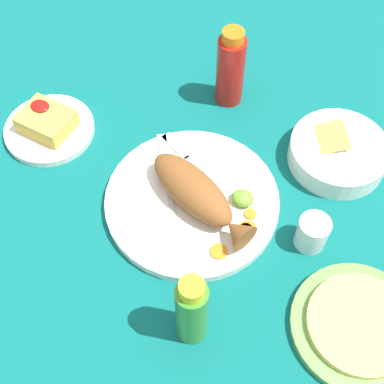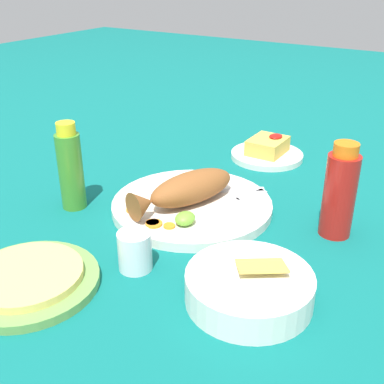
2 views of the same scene
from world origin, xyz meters
name	(u,v)px [view 1 (image 1 of 2)]	position (x,y,z in m)	size (l,w,h in m)	color
ground_plane	(192,204)	(0.00, 0.00, 0.00)	(4.00, 4.00, 0.00)	#0C605B
main_plate	(192,201)	(0.00, 0.00, 0.01)	(0.31, 0.31, 0.02)	white
fried_fish	(197,194)	(-0.01, 0.00, 0.05)	(0.23, 0.13, 0.06)	brown
fork_near	(166,168)	(0.07, -0.03, 0.02)	(0.12, 0.16, 0.00)	silver
fork_far	(191,161)	(0.04, -0.07, 0.02)	(0.18, 0.08, 0.00)	silver
carrot_slice_near	(219,251)	(-0.09, 0.07, 0.02)	(0.03, 0.03, 0.00)	orange
carrot_slice_mid	(246,230)	(-0.11, 0.01, 0.02)	(0.02, 0.02, 0.00)	orange
carrot_slice_far	(248,228)	(-0.11, 0.01, 0.02)	(0.03, 0.03, 0.00)	orange
carrot_slice_extra	(250,214)	(-0.10, -0.02, 0.02)	(0.02, 0.02, 0.00)	orange
lime_wedge_main	(243,198)	(-0.08, -0.04, 0.03)	(0.04, 0.03, 0.02)	#6BB233
hot_sauce_bottle_red	(231,69)	(0.06, -0.26, 0.08)	(0.06, 0.06, 0.17)	#B21914
hot_sauce_bottle_green	(192,311)	(-0.11, 0.20, 0.08)	(0.05, 0.05, 0.17)	#3D8428
salt_cup	(312,234)	(-0.21, -0.03, 0.03)	(0.05, 0.05, 0.06)	silver
side_plate_fries	(50,129)	(0.32, -0.01, 0.01)	(0.17, 0.17, 0.01)	white
fries_pile	(46,121)	(0.32, -0.01, 0.03)	(0.10, 0.08, 0.04)	gold
guacamole_bowl	(338,152)	(-0.19, -0.21, 0.03)	(0.18, 0.18, 0.06)	white
tortilla_plate	(358,327)	(-0.33, 0.08, 0.01)	(0.21, 0.21, 0.01)	#6B9E4C
tortilla_stack	(360,324)	(-0.33, 0.08, 0.02)	(0.16, 0.16, 0.01)	#E0C666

